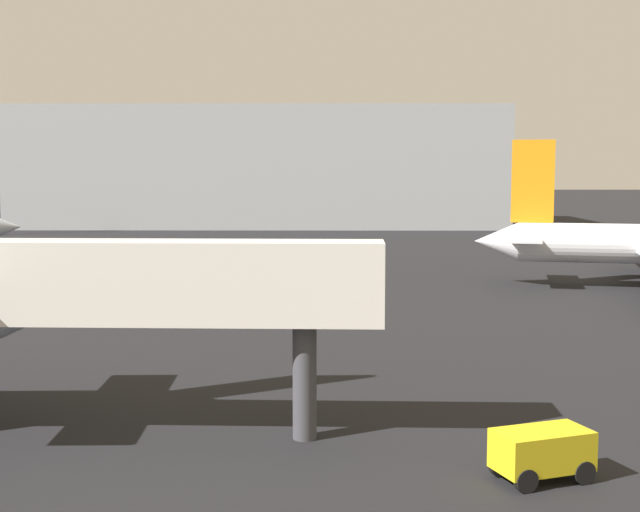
{
  "coord_description": "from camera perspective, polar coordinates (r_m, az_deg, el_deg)",
  "views": [
    {
      "loc": [
        -0.51,
        -8.08,
        7.9
      ],
      "look_at": [
        -0.94,
        45.64,
        2.35
      ],
      "focal_mm": 48.26,
      "sensor_mm": 36.0,
      "label": 1
    }
  ],
  "objects": [
    {
      "name": "baggage_cart",
      "position": [
        22.97,
        14.51,
        -12.42
      ],
      "size": [
        2.7,
        2.07,
        1.3
      ],
      "rotation": [
        0.0,
        0.0,
        3.49
      ],
      "color": "gold",
      "rests_on": "ground_plane"
    },
    {
      "name": "jet_bridge",
      "position": [
        26.14,
        -17.32,
        -1.89
      ],
      "size": [
        17.46,
        2.86,
        6.0
      ],
      "rotation": [
        0.0,
        0.0,
        3.12
      ],
      "color": "silver",
      "rests_on": "ground_plane"
    },
    {
      "name": "terminal_building",
      "position": [
        120.14,
        -3.81,
        5.89
      ],
      "size": [
        64.47,
        24.08,
        15.82
      ],
      "primitive_type": "cube",
      "color": "#999EA3",
      "rests_on": "ground_plane"
    }
  ]
}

